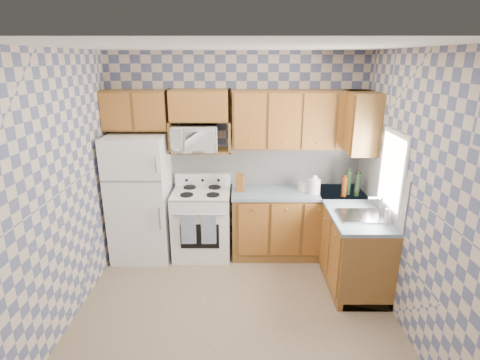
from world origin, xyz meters
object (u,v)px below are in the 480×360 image
object	(u,v)px
stove_body	(202,224)
refrigerator	(141,197)
electric_kettle	(314,186)
microwave	(194,138)

from	to	relation	value
stove_body	refrigerator	bearing A→B (deg)	-178.22
refrigerator	electric_kettle	world-z (taller)	refrigerator
microwave	electric_kettle	world-z (taller)	microwave
refrigerator	stove_body	xyz separation A→B (m)	(0.80, 0.03, -0.39)
microwave	electric_kettle	distance (m)	1.68
refrigerator	microwave	distance (m)	1.07
stove_body	microwave	size ratio (longest dim) A/B	1.54
microwave	refrigerator	bearing A→B (deg)	-175.40
refrigerator	stove_body	distance (m)	0.89
stove_body	microwave	bearing A→B (deg)	126.71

